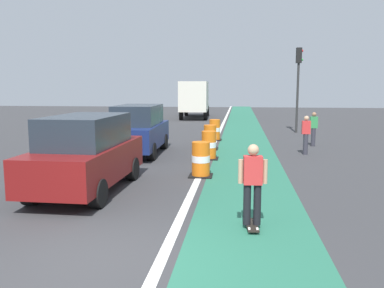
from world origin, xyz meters
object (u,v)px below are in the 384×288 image
Objects in this scene: parked_suv_second at (138,129)px; traffic_light_corner at (298,75)px; skateboarder_on_lane at (253,183)px; pedestrian_crossing at (306,134)px; traffic_barrel_back at (210,137)px; parked_suv_nearest at (87,153)px; pedestrian_waiting at (314,128)px; traffic_barrel_mid at (209,145)px; traffic_barrel_far at (215,130)px; traffic_barrel_front at (201,160)px; delivery_truck_down_block at (195,97)px.

traffic_light_corner reaches higher than parked_suv_second.
pedestrian_crossing is (2.46, 9.16, -0.05)m from skateboarder_on_lane.
parked_suv_nearest is at bearing -109.43° from traffic_barrel_back.
traffic_light_corner is (3.21, 17.37, 2.59)m from skateboarder_on_lane.
traffic_barrel_back is at bearing 70.57° from parked_suv_nearest.
parked_suv_nearest is 1.00× the size of parked_suv_second.
pedestrian_crossing is (6.90, 0.67, -0.17)m from parked_suv_second.
pedestrian_waiting is (4.78, 1.47, 0.33)m from traffic_barrel_back.
parked_suv_second is at bearing 164.30° from traffic_barrel_mid.
traffic_light_corner is (4.76, 4.11, 2.97)m from traffic_barrel_far.
pedestrian_waiting reaches higher than traffic_barrel_far.
traffic_barrel_mid is 6.13m from pedestrian_waiting.
traffic_barrel_front is at bearing 107.73° from skateboarder_on_lane.
traffic_barrel_back is 18.43m from delivery_truck_down_block.
pedestrian_waiting is (0.74, 2.47, 0.00)m from pedestrian_crossing.
parked_suv_nearest is 16.92m from traffic_light_corner.
traffic_barrel_front is 8.71m from traffic_barrel_far.
pedestrian_waiting is (7.64, 3.14, -0.17)m from parked_suv_second.
skateboarder_on_lane is at bearing -105.04° from pedestrian_crossing.
pedestrian_crossing is at bearing 49.68° from traffic_barrel_front.
traffic_light_corner is at bearing 63.31° from parked_suv_nearest.
traffic_barrel_far is 0.68× the size of pedestrian_crossing.
delivery_truck_down_block reaches higher than skateboarder_on_lane.
traffic_barrel_front is at bearing -90.28° from traffic_barrel_mid.
traffic_barrel_far is at bearing 134.44° from pedestrian_crossing.
parked_suv_nearest and parked_suv_second have the same top height.
parked_suv_second is 2.88× the size of pedestrian_waiting.
pedestrian_crossing and pedestrian_waiting have the same top height.
pedestrian_crossing is at bearing -106.72° from pedestrian_waiting.
pedestrian_crossing is 2.58m from pedestrian_waiting.
pedestrian_crossing is (-0.75, -8.21, -2.64)m from traffic_light_corner.
pedestrian_waiting reaches higher than traffic_barrel_front.
traffic_barrel_mid is 4.20m from pedestrian_crossing.
pedestrian_crossing is (4.04, -1.00, 0.33)m from traffic_barrel_back.
parked_suv_second is at bearing 117.60° from skateboarder_on_lane.
skateboarder_on_lane reaches higher than traffic_barrel_far.
traffic_light_corner is at bearing -55.74° from delivery_truck_down_block.
traffic_light_corner reaches higher than pedestrian_waiting.
traffic_light_corner reaches higher than delivery_truck_down_block.
traffic_barrel_front and traffic_barrel_back have the same top height.
traffic_barrel_mid is at bearing -86.84° from traffic_barrel_back.
traffic_barrel_front is 5.62m from traffic_barrel_back.
traffic_barrel_front is 13.96m from traffic_light_corner.
traffic_barrel_front is 0.14× the size of delivery_truck_down_block.
traffic_barrel_back is 1.00× the size of traffic_barrel_far.
parked_suv_nearest is 0.91× the size of traffic_light_corner.
parked_suv_nearest is 11.20m from traffic_barrel_far.
traffic_barrel_back is (-0.14, 2.51, 0.00)m from traffic_barrel_mid.
traffic_barrel_front and traffic_barrel_far have the same top height.
pedestrian_crossing is at bearing -70.66° from delivery_truck_down_block.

